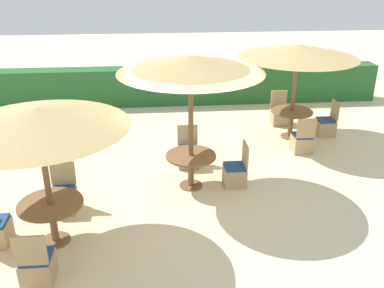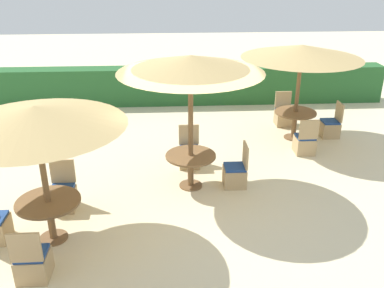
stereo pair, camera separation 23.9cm
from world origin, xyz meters
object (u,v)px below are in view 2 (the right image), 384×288
Objects in this scene: parasol_front_left at (35,117)px; patio_chair_front_left_north at (63,196)px; patio_chair_back_right_east at (330,127)px; parasol_back_right at (302,52)px; patio_chair_center_north at (189,155)px; round_table_front_left at (49,209)px; patio_chair_center_east at (235,174)px; round_table_center at (191,162)px; round_table_back_right at (295,117)px; patio_chair_back_right_south at (305,143)px; parasol_center at (191,64)px; patio_chair_front_left_south at (33,263)px; patio_chair_back_right_north at (284,116)px.

parasol_front_left reaches higher than patio_chair_front_left_north.
parasol_back_right is at bearing 93.22° from patio_chair_back_right_east.
patio_chair_center_north is 3.63m from round_table_front_left.
parasol_back_right is 3.20× the size of patio_chair_center_east.
parasol_front_left is (-2.44, -1.69, 1.65)m from round_table_center.
parasol_front_left reaches higher than patio_chair_back_right_east.
patio_chair_center_north is (0.02, 0.96, -0.30)m from round_table_center.
patio_chair_back_right_east reaches higher than round_table_back_right.
patio_chair_front_left_north is (-5.32, -3.15, -0.32)m from round_table_back_right.
patio_chair_back_right_south is at bearing -157.61° from patio_chair_front_left_north.
patio_chair_center_north is (-2.84, -1.47, -0.32)m from round_table_back_right.
parasol_center reaches higher than parasol_front_left.
patio_chair_back_right_east is 7.80m from parasol_front_left.
parasol_back_right is 4.13m from round_table_center.
round_table_front_left is (-0.00, 0.00, -1.63)m from parasol_front_left.
patio_chair_center_east is at bearing 37.66° from patio_chair_front_left_south.
patio_chair_front_left_south is (-5.34, -4.13, 0.00)m from patio_chair_back_right_south.
patio_chair_back_right_north is 1.00× the size of patio_chair_center_east.
round_table_back_right is 1.15× the size of patio_chair_center_north.
patio_chair_center_north is (-2.84, -1.47, -2.02)m from parasol_back_right.
patio_chair_center_north is 1.00× the size of patio_chair_front_left_south.
patio_chair_back_right_east reaches higher than round_table_front_left.
patio_chair_center_north is 3.00m from patio_chair_front_left_north.
patio_chair_front_left_north is at bearing 101.55° from patio_chair_center_east.
parasol_center is at bearing 34.67° from parasol_front_left.
round_table_front_left is at bearing 44.04° from patio_chair_back_right_north.
parasol_front_left is at bearing 44.04° from patio_chair_back_right_north.
parasol_center is 2.64× the size of round_table_front_left.
patio_chair_back_right_east is 1.37m from patio_chair_back_right_north.
patio_chair_back_right_south and patio_chair_center_north have the same top height.
patio_chair_back_right_south and patio_chair_front_left_south have the same top height.
patio_chair_center_east is 4.24m from parasol_front_left.
round_table_back_right is 1.15× the size of patio_chair_front_left_north.
patio_chair_back_right_south is (0.00, -0.95, -0.32)m from round_table_back_right.
parasol_center reaches higher than patio_chair_back_right_north.
patio_chair_front_left_south is at bearing 89.41° from patio_chair_front_left_north.
parasol_center is 3.58m from round_table_front_left.
round_table_front_left is (-5.30, -3.17, 0.32)m from patio_chair_back_right_south.
patio_chair_center_north is 4.11m from parasol_front_left.
patio_chair_front_left_north is at bearing -149.40° from round_table_back_right.
patio_chair_front_left_south is (-6.34, -5.15, 0.00)m from patio_chair_back_right_east.
patio_chair_back_right_south reaches higher than round_table_center.
patio_chair_back_right_east is at bearing 3.22° from round_table_back_right.
patio_chair_center_north reaches higher than round_table_center.
patio_chair_back_right_south is 0.33× the size of parasol_center.
patio_chair_front_left_south is at bearing 48.76° from patio_chair_back_right_north.
patio_chair_front_left_north is at bearing -163.89° from round_table_center.
patio_chair_back_right_south is at bearing 30.88° from round_table_front_left.
patio_chair_front_left_north is (-0.02, 0.98, -0.32)m from round_table_front_left.
patio_chair_back_right_east is 0.33× the size of parasol_front_left.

